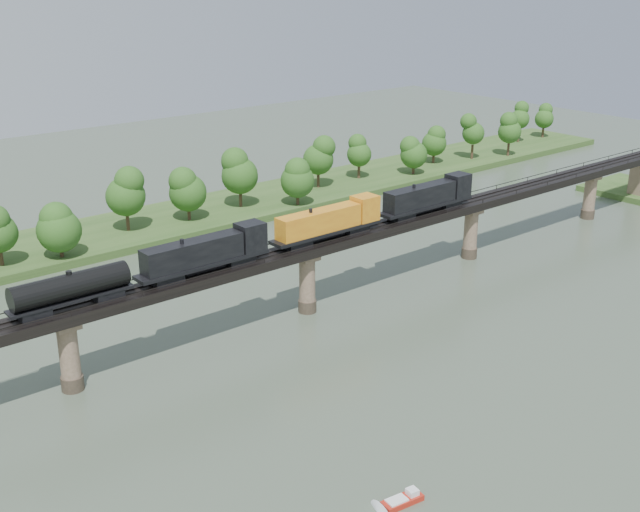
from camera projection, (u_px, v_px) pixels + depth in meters
ground at (445, 381)px, 108.89m from camera, size 400.00×400.00×0.00m
far_bank at (145, 227)px, 170.14m from camera, size 300.00×24.00×1.60m
bridge at (307, 280)px, 128.74m from camera, size 236.00×30.00×11.50m
bridge_superstructure at (307, 243)px, 126.56m from camera, size 220.00×4.90×0.75m
far_treeline at (116, 202)px, 159.23m from camera, size 289.06×17.54×13.60m
freight_train at (290, 233)px, 123.66m from camera, size 84.69×3.30×5.83m
motorboat at (403, 500)px, 83.97m from camera, size 4.81×2.27×1.30m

